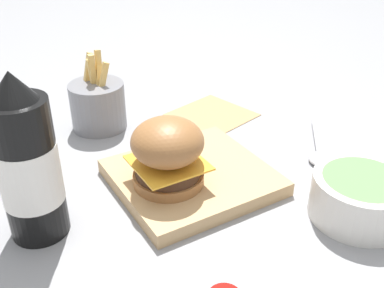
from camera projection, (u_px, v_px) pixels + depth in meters
ground_plane at (200, 205)px, 0.67m from camera, size 6.00×6.00×0.00m
serving_board at (192, 177)px, 0.72m from camera, size 0.24×0.22×0.02m
burger at (168, 152)px, 0.66m from camera, size 0.11×0.11×0.11m
ketchup_bottle at (28, 166)px, 0.57m from camera, size 0.08×0.08×0.23m
fries_basket at (98, 105)px, 0.87m from camera, size 0.11×0.11×0.15m
side_bowl at (361, 196)px, 0.64m from camera, size 0.14×0.14×0.06m
spoon at (319, 153)px, 0.79m from camera, size 0.13×0.15×0.01m
parchment_square at (212, 115)px, 0.94m from camera, size 0.18×0.18×0.00m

